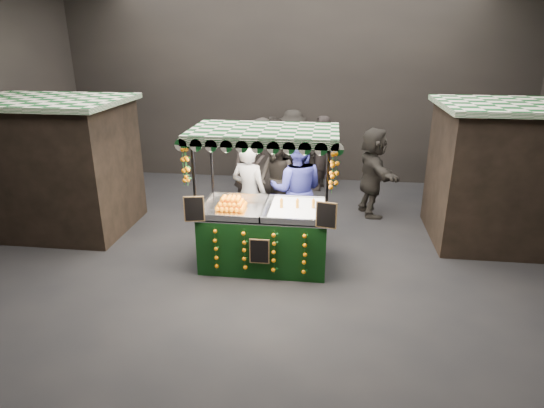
# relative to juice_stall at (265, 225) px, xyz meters

# --- Properties ---
(ground) EXTENTS (12.00, 12.00, 0.00)m
(ground) POSITION_rel_juice_stall_xyz_m (0.04, 0.11, -0.73)
(ground) COLOR black
(ground) RESTS_ON ground
(market_hall) EXTENTS (12.10, 10.10, 5.05)m
(market_hall) POSITION_rel_juice_stall_xyz_m (0.04, 0.11, 2.66)
(market_hall) COLOR black
(market_hall) RESTS_ON ground
(neighbour_stall_left) EXTENTS (3.00, 2.20, 2.60)m
(neighbour_stall_left) POSITION_rel_juice_stall_xyz_m (-4.36, 1.11, 0.58)
(neighbour_stall_left) COLOR black
(neighbour_stall_left) RESTS_ON ground
(neighbour_stall_right) EXTENTS (3.00, 2.20, 2.60)m
(neighbour_stall_right) POSITION_rel_juice_stall_xyz_m (4.44, 1.61, 0.58)
(neighbour_stall_right) COLOR black
(neighbour_stall_right) RESTS_ON ground
(juice_stall) EXTENTS (2.42, 1.42, 2.34)m
(juice_stall) POSITION_rel_juice_stall_xyz_m (0.00, 0.00, 0.00)
(juice_stall) COLOR black
(juice_stall) RESTS_ON ground
(vendor_grey) EXTENTS (0.81, 0.67, 1.92)m
(vendor_grey) POSITION_rel_juice_stall_xyz_m (-0.42, 0.89, 0.23)
(vendor_grey) COLOR slate
(vendor_grey) RESTS_ON ground
(vendor_blue) EXTENTS (1.02, 0.80, 2.07)m
(vendor_blue) POSITION_rel_juice_stall_xyz_m (0.45, 0.98, 0.31)
(vendor_blue) COLOR navy
(vendor_blue) RESTS_ON ground
(shopper_0) EXTENTS (0.82, 0.66, 1.95)m
(shopper_0) POSITION_rel_juice_stall_xyz_m (-0.69, 2.47, 0.25)
(shopper_0) COLOR #292321
(shopper_0) RESTS_ON ground
(shopper_1) EXTENTS (1.10, 1.11, 1.81)m
(shopper_1) POSITION_rel_juice_stall_xyz_m (-0.05, 1.91, 0.18)
(shopper_1) COLOR #2C2723
(shopper_1) RESTS_ON ground
(shopper_2) EXTENTS (1.21, 0.88, 1.91)m
(shopper_2) POSITION_rel_juice_stall_xyz_m (-0.36, 3.77, 0.23)
(shopper_2) COLOR #2C2724
(shopper_2) RESTS_ON ground
(shopper_3) EXTENTS (1.42, 1.12, 1.93)m
(shopper_3) POSITION_rel_juice_stall_xyz_m (0.04, 4.71, 0.24)
(shopper_3) COLOR black
(shopper_3) RESTS_ON ground
(shopper_4) EXTENTS (0.93, 0.61, 1.90)m
(shopper_4) POSITION_rel_juice_stall_xyz_m (-0.60, 3.68, 0.22)
(shopper_4) COLOR #2E2925
(shopper_4) RESTS_ON ground
(shopper_5) EXTENTS (0.98, 1.87, 1.92)m
(shopper_5) POSITION_rel_juice_stall_xyz_m (1.95, 2.64, 0.23)
(shopper_5) COLOR #2E2925
(shopper_5) RESTS_ON ground
(shopper_6) EXTENTS (0.54, 0.74, 1.87)m
(shopper_6) POSITION_rel_juice_stall_xyz_m (0.78, 4.26, 0.21)
(shopper_6) COLOR black
(shopper_6) RESTS_ON ground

